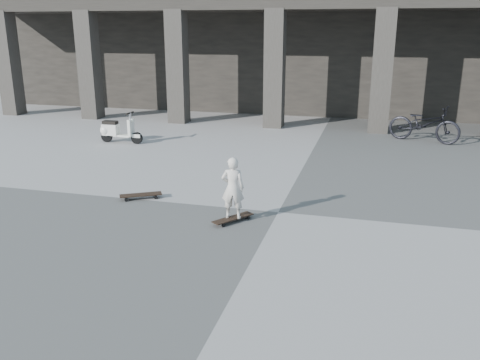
% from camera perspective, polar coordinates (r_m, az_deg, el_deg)
% --- Properties ---
extents(ground, '(90.00, 90.00, 0.00)m').
position_cam_1_polar(ground, '(9.76, 4.32, -3.62)').
color(ground, '#4F4F4D').
rests_on(ground, ground).
extents(colonnade, '(28.00, 8.82, 6.00)m').
position_cam_1_polar(colonnade, '(22.83, 11.20, 15.58)').
color(colonnade, black).
rests_on(colonnade, ground).
extents(longboard, '(0.64, 0.80, 0.08)m').
position_cam_1_polar(longboard, '(9.24, -0.80, -4.33)').
color(longboard, black).
rests_on(longboard, ground).
extents(skateboard_spare, '(0.85, 0.61, 0.10)m').
position_cam_1_polar(skateboard_spare, '(10.65, -11.08, -1.69)').
color(skateboard_spare, black).
rests_on(skateboard_spare, ground).
extents(child, '(0.44, 0.32, 1.13)m').
position_cam_1_polar(child, '(9.04, -0.81, -0.89)').
color(child, beige).
rests_on(child, longboard).
extents(scooter, '(1.37, 0.44, 0.95)m').
position_cam_1_polar(scooter, '(16.02, -13.95, 5.44)').
color(scooter, black).
rests_on(scooter, ground).
extents(bicycle, '(2.27, 1.41, 1.13)m').
position_cam_1_polar(bicycle, '(16.61, 20.00, 5.97)').
color(bicycle, black).
rests_on(bicycle, ground).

